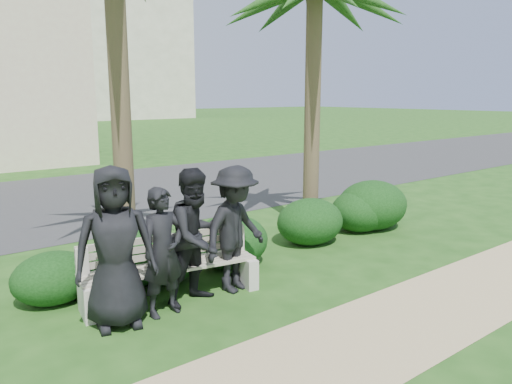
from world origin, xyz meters
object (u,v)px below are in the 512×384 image
man_a (115,247)px  man_b (163,252)px  park_bench (171,272)px  man_c (197,236)px  man_d (235,229)px

man_a → man_b: 0.61m
man_a → man_b: size_ratio=1.19×
man_b → park_bench: bearing=45.9°
man_a → man_c: man_a is taller
man_a → man_d: size_ratio=1.09×
park_bench → man_a: bearing=-150.8°
man_b → man_d: (1.16, 0.09, 0.07)m
park_bench → man_b: size_ratio=1.51×
man_a → park_bench: bearing=33.7°
man_c → man_d: (0.63, 0.01, -0.01)m
man_b → man_a: bearing=167.0°
park_bench → man_c: size_ratio=1.36×
man_d → park_bench: bearing=146.7°
man_a → man_d: (1.74, 0.02, -0.08)m
park_bench → man_d: 1.05m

